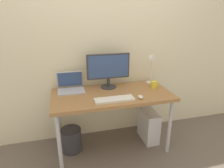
# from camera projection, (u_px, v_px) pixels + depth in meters

# --- Properties ---
(ground_plane) EXTENTS (6.00, 6.00, 0.00)m
(ground_plane) POSITION_uv_depth(u_px,v_px,m) (112.00, 146.00, 2.59)
(ground_plane) COLOR #665B51
(back_wall) EXTENTS (4.40, 0.04, 2.60)m
(back_wall) POSITION_uv_depth(u_px,v_px,m) (104.00, 43.00, 2.51)
(back_wall) COLOR beige
(back_wall) RESTS_ON ground_plane
(desk) EXTENTS (1.42, 0.68, 0.76)m
(desk) POSITION_uv_depth(u_px,v_px,m) (112.00, 99.00, 2.35)
(desk) COLOR olive
(desk) RESTS_ON ground_plane
(monitor) EXTENTS (0.54, 0.20, 0.44)m
(monitor) POSITION_uv_depth(u_px,v_px,m) (108.00, 69.00, 2.44)
(monitor) COLOR #333338
(monitor) RESTS_ON desk
(laptop) EXTENTS (0.32, 0.27, 0.23)m
(laptop) POSITION_uv_depth(u_px,v_px,m) (71.00, 86.00, 2.40)
(laptop) COLOR #B2B2B7
(laptop) RESTS_ON desk
(desk_lamp) EXTENTS (0.11, 0.16, 0.45)m
(desk_lamp) POSITION_uv_depth(u_px,v_px,m) (153.00, 61.00, 2.56)
(desk_lamp) COLOR silver
(desk_lamp) RESTS_ON desk
(keyboard) EXTENTS (0.44, 0.14, 0.02)m
(keyboard) POSITION_uv_depth(u_px,v_px,m) (114.00, 99.00, 2.13)
(keyboard) COLOR silver
(keyboard) RESTS_ON desk
(mouse) EXTENTS (0.06, 0.09, 0.03)m
(mouse) POSITION_uv_depth(u_px,v_px,m) (140.00, 97.00, 2.19)
(mouse) COLOR silver
(mouse) RESTS_ON desk
(coffee_mug) EXTENTS (0.12, 0.08, 0.09)m
(coffee_mug) POSITION_uv_depth(u_px,v_px,m) (154.00, 85.00, 2.49)
(coffee_mug) COLOR yellow
(coffee_mug) RESTS_ON desk
(computer_tower) EXTENTS (0.18, 0.36, 0.42)m
(computer_tower) POSITION_uv_depth(u_px,v_px,m) (149.00, 126.00, 2.67)
(computer_tower) COLOR silver
(computer_tower) RESTS_ON ground_plane
(wastebasket) EXTENTS (0.26, 0.26, 0.30)m
(wastebasket) POSITION_uv_depth(u_px,v_px,m) (71.00, 140.00, 2.47)
(wastebasket) COLOR #333338
(wastebasket) RESTS_ON ground_plane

